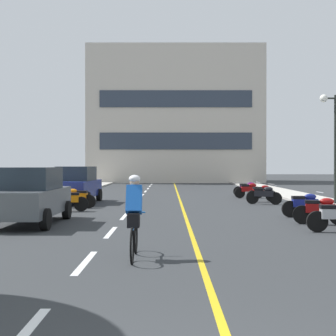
{
  "coord_description": "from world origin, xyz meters",
  "views": [
    {
      "loc": [
        -0.39,
        -2.97,
        1.9
      ],
      "look_at": [
        -0.4,
        19.77,
        1.74
      ],
      "focal_mm": 49.46,
      "sensor_mm": 36.0,
      "label": 1
    }
  ],
  "objects_px": {
    "motorcycle_7": "(67,200)",
    "cyclist_rider": "(134,215)",
    "motorcycle_12": "(248,189)",
    "parked_car_near": "(31,196)",
    "motorcycle_9": "(264,195)",
    "motorcycle_10": "(262,193)",
    "street_lamp_mid": "(336,123)",
    "motorcycle_6": "(305,204)",
    "motorcycle_11": "(250,190)",
    "motorcycle_8": "(77,197)",
    "motorcycle_5": "(321,210)",
    "parked_car_mid": "(77,185)"
  },
  "relations": [
    {
      "from": "parked_car_near",
      "to": "motorcycle_11",
      "type": "relative_size",
      "value": 2.47
    },
    {
      "from": "motorcycle_7",
      "to": "motorcycle_11",
      "type": "bearing_deg",
      "value": 40.85
    },
    {
      "from": "parked_car_mid",
      "to": "motorcycle_11",
      "type": "height_order",
      "value": "parked_car_mid"
    },
    {
      "from": "motorcycle_6",
      "to": "motorcycle_10",
      "type": "relative_size",
      "value": 1.04
    },
    {
      "from": "motorcycle_9",
      "to": "cyclist_rider",
      "type": "relative_size",
      "value": 0.93
    },
    {
      "from": "parked_car_near",
      "to": "motorcycle_10",
      "type": "bearing_deg",
      "value": 44.08
    },
    {
      "from": "street_lamp_mid",
      "to": "motorcycle_7",
      "type": "distance_m",
      "value": 12.55
    },
    {
      "from": "parked_car_mid",
      "to": "motorcycle_7",
      "type": "relative_size",
      "value": 2.52
    },
    {
      "from": "motorcycle_5",
      "to": "motorcycle_9",
      "type": "bearing_deg",
      "value": 91.7
    },
    {
      "from": "motorcycle_7",
      "to": "motorcycle_9",
      "type": "xyz_separation_m",
      "value": [
        8.73,
        3.4,
        0.0
      ]
    },
    {
      "from": "motorcycle_8",
      "to": "motorcycle_12",
      "type": "bearing_deg",
      "value": 40.42
    },
    {
      "from": "parked_car_near",
      "to": "motorcycle_7",
      "type": "distance_m",
      "value": 4.04
    },
    {
      "from": "motorcycle_6",
      "to": "motorcycle_7",
      "type": "distance_m",
      "value": 9.31
    },
    {
      "from": "street_lamp_mid",
      "to": "motorcycle_6",
      "type": "bearing_deg",
      "value": -121.16
    },
    {
      "from": "motorcycle_8",
      "to": "motorcycle_9",
      "type": "bearing_deg",
      "value": 12.51
    },
    {
      "from": "motorcycle_11",
      "to": "motorcycle_12",
      "type": "bearing_deg",
      "value": 83.84
    },
    {
      "from": "motorcycle_5",
      "to": "motorcycle_6",
      "type": "relative_size",
      "value": 0.99
    },
    {
      "from": "motorcycle_7",
      "to": "motorcycle_11",
      "type": "relative_size",
      "value": 1.0
    },
    {
      "from": "motorcycle_8",
      "to": "motorcycle_11",
      "type": "height_order",
      "value": "same"
    },
    {
      "from": "street_lamp_mid",
      "to": "motorcycle_11",
      "type": "height_order",
      "value": "street_lamp_mid"
    },
    {
      "from": "motorcycle_7",
      "to": "cyclist_rider",
      "type": "height_order",
      "value": "cyclist_rider"
    },
    {
      "from": "parked_car_mid",
      "to": "motorcycle_12",
      "type": "xyz_separation_m",
      "value": [
        9.35,
        4.79,
        -0.44
      ]
    },
    {
      "from": "street_lamp_mid",
      "to": "motorcycle_11",
      "type": "bearing_deg",
      "value": 121.38
    },
    {
      "from": "motorcycle_8",
      "to": "motorcycle_9",
      "type": "distance_m",
      "value": 8.85
    },
    {
      "from": "parked_car_near",
      "to": "cyclist_rider",
      "type": "height_order",
      "value": "parked_car_near"
    },
    {
      "from": "motorcycle_6",
      "to": "motorcycle_12",
      "type": "bearing_deg",
      "value": 90.95
    },
    {
      "from": "motorcycle_11",
      "to": "motorcycle_9",
      "type": "bearing_deg",
      "value": -90.24
    },
    {
      "from": "motorcycle_9",
      "to": "motorcycle_10",
      "type": "bearing_deg",
      "value": 82.62
    },
    {
      "from": "motorcycle_7",
      "to": "motorcycle_12",
      "type": "relative_size",
      "value": 1.0
    },
    {
      "from": "street_lamp_mid",
      "to": "parked_car_near",
      "type": "relative_size",
      "value": 1.2
    },
    {
      "from": "motorcycle_7",
      "to": "cyclist_rider",
      "type": "xyz_separation_m",
      "value": [
        3.41,
        -9.39,
        0.41
      ]
    },
    {
      "from": "motorcycle_10",
      "to": "motorcycle_6",
      "type": "bearing_deg",
      "value": -88.71
    },
    {
      "from": "parked_car_near",
      "to": "motorcycle_12",
      "type": "relative_size",
      "value": 2.47
    },
    {
      "from": "motorcycle_6",
      "to": "parked_car_near",
      "type": "bearing_deg",
      "value": -168.14
    },
    {
      "from": "street_lamp_mid",
      "to": "motorcycle_12",
      "type": "height_order",
      "value": "street_lamp_mid"
    },
    {
      "from": "parked_car_near",
      "to": "motorcycle_11",
      "type": "xyz_separation_m",
      "value": [
        9.04,
        11.56,
        -0.44
      ]
    },
    {
      "from": "motorcycle_5",
      "to": "motorcycle_9",
      "type": "height_order",
      "value": "same"
    },
    {
      "from": "motorcycle_11",
      "to": "motorcycle_10",
      "type": "bearing_deg",
      "value": -86.07
    },
    {
      "from": "motorcycle_6",
      "to": "motorcycle_7",
      "type": "relative_size",
      "value": 1.0
    },
    {
      "from": "motorcycle_6",
      "to": "motorcycle_9",
      "type": "xyz_separation_m",
      "value": [
        -0.35,
        5.43,
        0.0
      ]
    },
    {
      "from": "parked_car_mid",
      "to": "street_lamp_mid",
      "type": "bearing_deg",
      "value": -7.84
    },
    {
      "from": "motorcycle_8",
      "to": "motorcycle_10",
      "type": "bearing_deg",
      "value": 21.29
    },
    {
      "from": "motorcycle_8",
      "to": "motorcycle_11",
      "type": "distance_m",
      "value": 10.58
    },
    {
      "from": "street_lamp_mid",
      "to": "cyclist_rider",
      "type": "relative_size",
      "value": 2.84
    },
    {
      "from": "street_lamp_mid",
      "to": "motorcycle_6",
      "type": "height_order",
      "value": "street_lamp_mid"
    },
    {
      "from": "motorcycle_6",
      "to": "motorcycle_11",
      "type": "relative_size",
      "value": 1.0
    },
    {
      "from": "motorcycle_10",
      "to": "cyclist_rider",
      "type": "height_order",
      "value": "cyclist_rider"
    },
    {
      "from": "motorcycle_7",
      "to": "motorcycle_8",
      "type": "bearing_deg",
      "value": 86.47
    },
    {
      "from": "parked_car_mid",
      "to": "motorcycle_7",
      "type": "bearing_deg",
      "value": -83.94
    },
    {
      "from": "parked_car_near",
      "to": "motorcycle_11",
      "type": "height_order",
      "value": "parked_car_near"
    }
  ]
}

